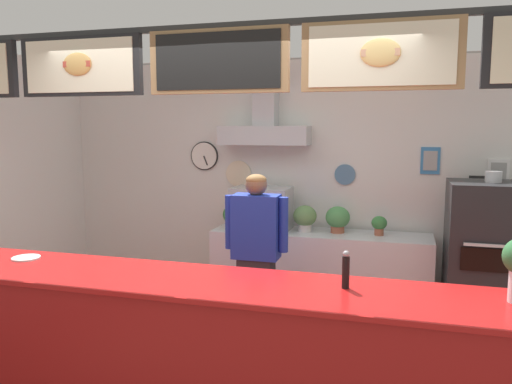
# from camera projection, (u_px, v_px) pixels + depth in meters

# --- Properties ---
(back_wall_assembly) EXTENTS (5.41, 2.49, 2.70)m
(back_wall_assembly) POSITION_uv_depth(u_px,v_px,m) (289.00, 175.00, 5.52)
(back_wall_assembly) COLOR #9E9E99
(back_wall_assembly) RESTS_ON ground_plane
(service_counter) EXTENTS (4.70, 0.70, 1.02)m
(service_counter) POSITION_uv_depth(u_px,v_px,m) (205.00, 358.00, 3.25)
(service_counter) COLOR maroon
(service_counter) RESTS_ON ground_plane
(back_prep_counter) EXTENTS (2.23, 0.55, 0.89)m
(back_prep_counter) POSITION_uv_depth(u_px,v_px,m) (320.00, 275.00, 5.31)
(back_prep_counter) COLOR silver
(back_prep_counter) RESTS_ON ground_plane
(pizza_oven) EXTENTS (0.73, 0.69, 1.58)m
(pizza_oven) POSITION_uv_depth(u_px,v_px,m) (488.00, 264.00, 4.60)
(pizza_oven) COLOR #232326
(pizza_oven) RESTS_ON ground_plane
(shop_worker) EXTENTS (0.56, 0.22, 1.58)m
(shop_worker) POSITION_uv_depth(u_px,v_px,m) (256.00, 258.00, 4.39)
(shop_worker) COLOR #232328
(shop_worker) RESTS_ON ground_plane
(espresso_machine) EXTENTS (0.60, 0.52, 0.45)m
(espresso_machine) POSITION_uv_depth(u_px,v_px,m) (262.00, 209.00, 5.37)
(espresso_machine) COLOR #A3A5AD
(espresso_machine) RESTS_ON back_prep_counter
(potted_oregano) EXTENTS (0.15, 0.15, 0.19)m
(potted_oregano) POSITION_uv_depth(u_px,v_px,m) (379.00, 224.00, 5.10)
(potted_oregano) COLOR #9E563D
(potted_oregano) RESTS_ON back_prep_counter
(potted_rosemary) EXTENTS (0.24, 0.24, 0.27)m
(potted_rosemary) POSITION_uv_depth(u_px,v_px,m) (305.00, 217.00, 5.27)
(potted_rosemary) COLOR beige
(potted_rosemary) RESTS_ON back_prep_counter
(potted_thyme) EXTENTS (0.25, 0.25, 0.27)m
(potted_thyme) POSITION_uv_depth(u_px,v_px,m) (338.00, 218.00, 5.22)
(potted_thyme) COLOR #9E563D
(potted_thyme) RESTS_ON back_prep_counter
(potted_basil) EXTENTS (0.24, 0.24, 0.25)m
(potted_basil) POSITION_uv_depth(u_px,v_px,m) (234.00, 215.00, 5.46)
(potted_basil) COLOR beige
(potted_basil) RESTS_ON back_prep_counter
(pepper_grinder) EXTENTS (0.04, 0.04, 0.23)m
(pepper_grinder) POSITION_uv_depth(u_px,v_px,m) (346.00, 270.00, 3.01)
(pepper_grinder) COLOR black
(pepper_grinder) RESTS_ON service_counter
(condiment_plate) EXTENTS (0.20, 0.20, 0.01)m
(condiment_plate) POSITION_uv_depth(u_px,v_px,m) (26.00, 258.00, 3.70)
(condiment_plate) COLOR white
(condiment_plate) RESTS_ON service_counter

